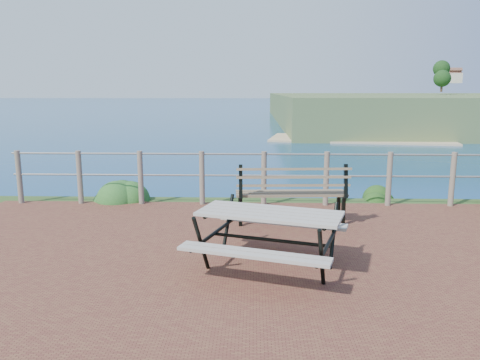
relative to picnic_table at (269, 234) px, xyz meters
name	(u,v)px	position (x,y,z in m)	size (l,w,h in m)	color
ground	(269,275)	(0.00, -0.16, -0.45)	(10.00, 7.00, 0.12)	brown
ocean	(255,95)	(0.00, 199.84, -0.45)	(1200.00, 1200.00, 0.00)	navy
safety_railing	(264,175)	(0.00, 3.19, 0.12)	(9.40, 0.10, 1.00)	#6B5B4C
picnic_table	(269,234)	(0.00, 0.00, 0.00)	(1.79, 1.39, 0.70)	gray
park_bench	(291,184)	(0.41, 2.00, 0.20)	(1.78, 0.54, 0.99)	brown
shrub_lip_west	(122,199)	(-2.81, 3.68, -0.45)	(0.88, 0.88, 0.67)	#255921
shrub_lip_east	(373,197)	(2.21, 3.92, -0.45)	(0.72, 0.72, 0.44)	#154615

